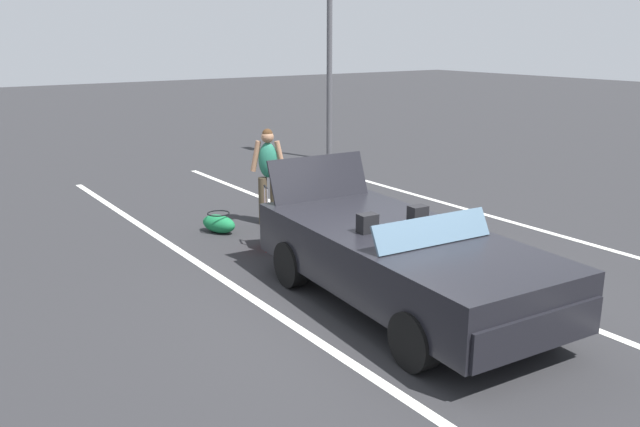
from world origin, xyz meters
The scene contains 10 objects.
ground_plane centered at (0.00, 0.00, 0.00)m, with size 80.00×80.00×0.00m, color #28282B.
lot_line_near centered at (0.00, -1.35, 0.00)m, with size 18.00×0.12×0.01m, color silver.
lot_line_mid centered at (0.00, 1.35, 0.00)m, with size 18.00×0.12×0.01m, color silver.
lot_line_far centered at (0.00, 4.05, 0.00)m, with size 18.00×0.12×0.01m, color silver.
convertible_car centered at (0.20, -0.01, 0.59)m, with size 4.28×2.07×1.52m.
suitcase_large_black centered at (-3.30, 0.74, 0.37)m, with size 0.51×0.34×1.06m.
suitcase_medium_bright centered at (-2.84, -0.13, 0.31)m, with size 0.46×0.36×0.97m.
duffel_bag centered at (-4.03, -0.42, 0.16)m, with size 0.71×0.53×0.34m.
traveler_person centered at (-4.00, 0.52, 0.93)m, with size 0.42×0.55×1.65m.
parking_lamp_post centered at (-8.37, 4.91, 2.90)m, with size 0.50×0.24×4.99m.
Camera 1 is at (5.44, -4.96, 3.16)m, focal length 36.81 mm.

